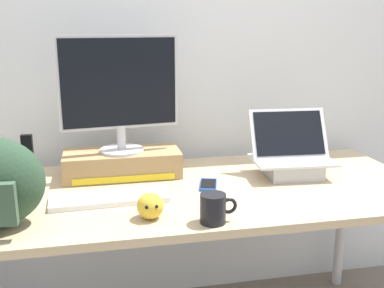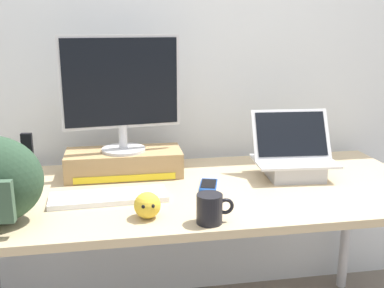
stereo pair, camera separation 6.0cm
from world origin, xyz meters
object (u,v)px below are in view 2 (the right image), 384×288
(toner_box_yellow, at_px, (124,163))
(open_laptop, at_px, (293,163))
(coffee_mug, at_px, (209,209))
(external_keyboard, at_px, (109,197))
(plush_toy, at_px, (147,205))
(desktop_monitor, at_px, (121,90))
(cell_phone, at_px, (209,185))

(toner_box_yellow, bearing_deg, open_laptop, -11.30)
(toner_box_yellow, relative_size, coffee_mug, 3.84)
(external_keyboard, bearing_deg, coffee_mug, -41.29)
(open_laptop, distance_m, plush_toy, 0.72)
(coffee_mug, bearing_deg, open_laptop, 41.95)
(open_laptop, bearing_deg, desktop_monitor, 172.83)
(coffee_mug, bearing_deg, external_keyboard, 141.11)
(open_laptop, bearing_deg, plush_toy, -148.98)
(toner_box_yellow, xyz_separation_m, external_keyboard, (-0.06, -0.28, -0.04))
(toner_box_yellow, xyz_separation_m, open_laptop, (0.71, -0.14, 0.01))
(desktop_monitor, relative_size, cell_phone, 3.33)
(external_keyboard, height_order, plush_toy, plush_toy)
(desktop_monitor, height_order, external_keyboard, desktop_monitor)
(desktop_monitor, bearing_deg, coffee_mug, -71.26)
(coffee_mug, bearing_deg, desktop_monitor, 115.51)
(plush_toy, bearing_deg, toner_box_yellow, 97.74)
(toner_box_yellow, bearing_deg, external_keyboard, -102.94)
(toner_box_yellow, distance_m, desktop_monitor, 0.31)
(desktop_monitor, relative_size, plush_toy, 5.45)
(external_keyboard, relative_size, cell_phone, 2.96)
(toner_box_yellow, height_order, open_laptop, open_laptop)
(open_laptop, xyz_separation_m, coffee_mug, (-0.45, -0.40, -0.01))
(desktop_monitor, distance_m, coffee_mug, 0.68)
(coffee_mug, xyz_separation_m, cell_phone, (0.07, 0.34, -0.04))
(toner_box_yellow, relative_size, plush_toy, 5.43)
(open_laptop, distance_m, cell_phone, 0.39)
(open_laptop, relative_size, coffee_mug, 2.75)
(external_keyboard, relative_size, plush_toy, 4.85)
(plush_toy, bearing_deg, open_laptop, 26.98)
(toner_box_yellow, distance_m, plush_toy, 0.47)
(open_laptop, relative_size, external_keyboard, 0.80)
(external_keyboard, bearing_deg, toner_box_yellow, 74.65)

